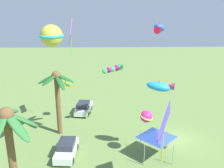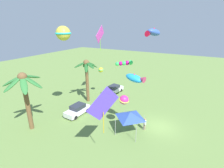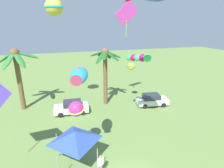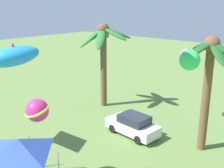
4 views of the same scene
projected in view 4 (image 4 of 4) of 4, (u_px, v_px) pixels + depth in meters
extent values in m
cylinder|color=brown|center=(206.00, 99.00, 16.71)|extent=(0.52, 0.52, 6.77)
ellipsoid|color=#1E5623|center=(224.00, 52.00, 16.04)|extent=(1.60, 1.84, 1.44)
ellipsoid|color=#1E5623|center=(213.00, 47.00, 16.65)|extent=(1.07, 2.10, 1.12)
ellipsoid|color=#1E5623|center=(202.00, 46.00, 16.73)|extent=(2.03, 1.67, 0.98)
ellipsoid|color=#1E5623|center=(196.00, 53.00, 15.98)|extent=(1.81, 1.53, 1.52)
ellipsoid|color=#1E5623|center=(199.00, 49.00, 15.34)|extent=(1.20, 2.15, 0.98)
ellipsoid|color=#1E5623|center=(218.00, 54.00, 14.99)|extent=(1.84, 1.75, 1.29)
sphere|color=brown|center=(212.00, 44.00, 15.74)|extent=(0.98, 0.98, 0.98)
cylinder|color=brown|center=(104.00, 69.00, 24.19)|extent=(0.55, 0.55, 6.91)
ellipsoid|color=#2D7033|center=(115.00, 34.00, 22.58)|extent=(2.59, 0.90, 1.20)
ellipsoid|color=#2D7033|center=(117.00, 33.00, 23.45)|extent=(2.22, 2.39, 1.25)
ellipsoid|color=#2D7033|center=(105.00, 33.00, 24.44)|extent=(2.06, 2.41, 1.46)
ellipsoid|color=#2D7033|center=(96.00, 35.00, 24.20)|extent=(2.46, 1.15, 1.66)
ellipsoid|color=#2D7033|center=(92.00, 37.00, 23.13)|extent=(1.80, 2.28, 1.87)
ellipsoid|color=#2D7033|center=(101.00, 38.00, 22.42)|extent=(1.80, 2.30, 1.84)
sphere|color=brown|center=(103.00, 29.00, 23.21)|extent=(1.05, 1.05, 1.05)
cube|color=silver|center=(132.00, 127.00, 19.40)|extent=(4.00, 1.96, 0.70)
cube|color=#282D38|center=(134.00, 119.00, 19.11)|extent=(2.12, 1.63, 0.56)
cylinder|color=black|center=(113.00, 129.00, 19.79)|extent=(0.61, 0.22, 0.60)
cylinder|color=black|center=(127.00, 122.00, 20.83)|extent=(0.61, 0.22, 0.60)
cylinder|color=black|center=(138.00, 140.00, 18.13)|extent=(0.61, 0.22, 0.60)
cylinder|color=black|center=(153.00, 132.00, 19.18)|extent=(0.61, 0.22, 0.60)
cylinder|color=#9E9EA3|center=(30.00, 152.00, 15.20)|extent=(0.06, 0.06, 2.10)
pyramid|color=#2D4CA8|center=(18.00, 146.00, 13.04)|extent=(2.86, 2.86, 0.75)
sphere|color=#31E95B|center=(190.00, 60.00, 9.46)|extent=(0.72, 0.72, 0.72)
sphere|color=#C40D79|center=(189.00, 59.00, 9.95)|extent=(0.69, 0.69, 0.69)
sphere|color=#31E95B|center=(188.00, 58.00, 10.43)|extent=(0.67, 0.67, 0.67)
sphere|color=#C40D79|center=(187.00, 57.00, 10.92)|extent=(0.64, 0.64, 0.64)
sphere|color=#31E95B|center=(187.00, 56.00, 11.41)|extent=(0.61, 0.61, 0.61)
ellipsoid|color=#2097EA|center=(14.00, 56.00, 11.39)|extent=(1.63, 2.48, 1.06)
cone|color=#B8365F|center=(13.00, 48.00, 11.28)|extent=(0.54, 0.54, 0.45)
sphere|color=#ED2B89|center=(37.00, 110.00, 13.10)|extent=(1.12, 1.12, 1.12)
torus|color=#D6E839|center=(37.00, 110.00, 13.10)|extent=(1.63, 1.62, 0.54)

